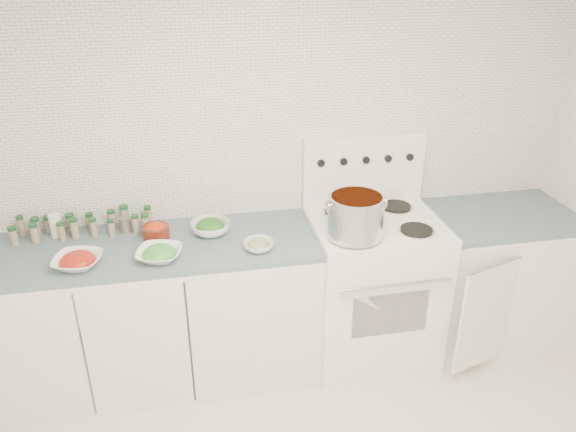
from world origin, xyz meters
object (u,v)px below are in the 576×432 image
object	(u,v)px
stock_pot	(356,214)
stove	(371,283)
bowl_snowpea	(159,254)
bowl_tomato	(78,261)

from	to	relation	value
stock_pot	stove	bearing A→B (deg)	43.63
bowl_snowpea	bowl_tomato	bearing A→B (deg)	179.52
bowl_snowpea	stove	bearing A→B (deg)	7.34
stove	stock_pot	distance (m)	0.63
stove	bowl_tomato	distance (m)	1.72
stock_pot	bowl_tomato	bearing A→B (deg)	179.15
bowl_tomato	bowl_snowpea	size ratio (longest dim) A/B	1.00
stove	stock_pot	size ratio (longest dim) A/B	4.15
bowl_tomato	bowl_snowpea	distance (m)	0.41
bowl_tomato	stove	bearing A→B (deg)	5.42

